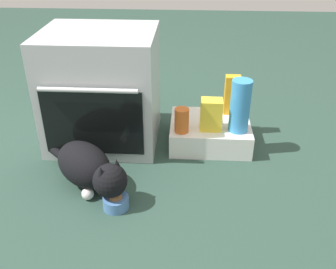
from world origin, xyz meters
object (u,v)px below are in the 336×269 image
object	(u,v)px
sauce_jar	(182,120)
cat	(89,167)
water_bottle	(240,106)
food_bowl	(116,201)
pantry_cabinet	(210,132)
oven	(102,89)
snack_bag	(211,115)
juice_carton	(232,95)

from	to	relation	value
sauce_jar	cat	bearing A→B (deg)	-141.12
water_bottle	sauce_jar	xyz separation A→B (m)	(-0.32, -0.03, -0.08)
food_bowl	pantry_cabinet	bearing A→B (deg)	53.66
oven	food_bowl	distance (m)	0.72
oven	snack_bag	bearing A→B (deg)	-8.42
pantry_cabinet	juice_carton	distance (m)	0.26
water_bottle	sauce_jar	world-z (taller)	water_bottle
pantry_cabinet	snack_bag	world-z (taller)	snack_bag
water_bottle	juice_carton	size ratio (longest dim) A/B	1.25
food_bowl	water_bottle	world-z (taller)	water_bottle
pantry_cabinet	juice_carton	xyz separation A→B (m)	(0.13, 0.12, 0.19)
food_bowl	sauce_jar	xyz separation A→B (m)	(0.29, 0.50, 0.17)
pantry_cabinet	water_bottle	world-z (taller)	water_bottle
oven	sauce_jar	world-z (taller)	oven
snack_bag	juice_carton	bearing A→B (deg)	57.85
pantry_cabinet	juice_carton	world-z (taller)	juice_carton
pantry_cabinet	snack_bag	size ratio (longest dim) A/B	2.58
cat	sauce_jar	size ratio (longest dim) A/B	4.12
cat	oven	bearing A→B (deg)	134.43
food_bowl	sauce_jar	world-z (taller)	sauce_jar
oven	food_bowl	world-z (taller)	oven
oven	sauce_jar	bearing A→B (deg)	-15.94
cat	pantry_cabinet	bearing A→B (deg)	80.48
food_bowl	cat	xyz separation A→B (m)	(-0.15, 0.14, 0.09)
oven	cat	size ratio (longest dim) A/B	1.14
food_bowl	water_bottle	size ratio (longest dim) A/B	0.41
cat	juice_carton	distance (m)	0.96
pantry_cabinet	juice_carton	size ratio (longest dim) A/B	1.94
oven	food_bowl	bearing A→B (deg)	-74.66
sauce_jar	food_bowl	bearing A→B (deg)	-120.30
oven	pantry_cabinet	distance (m)	0.68
pantry_cabinet	sauce_jar	world-z (taller)	sauce_jar
cat	snack_bag	bearing A→B (deg)	75.44
juice_carton	snack_bag	xyz separation A→B (m)	(-0.13, -0.21, -0.03)
juice_carton	sauce_jar	xyz separation A→B (m)	(-0.29, -0.25, -0.05)
juice_carton	snack_bag	bearing A→B (deg)	-122.15
cat	sauce_jar	xyz separation A→B (m)	(0.44, 0.36, 0.09)
juice_carton	snack_bag	distance (m)	0.25
cat	water_bottle	size ratio (longest dim) A/B	1.92
oven	sauce_jar	size ratio (longest dim) A/B	4.70
water_bottle	juice_carton	xyz separation A→B (m)	(-0.02, 0.21, -0.03)
water_bottle	food_bowl	bearing A→B (deg)	-138.82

